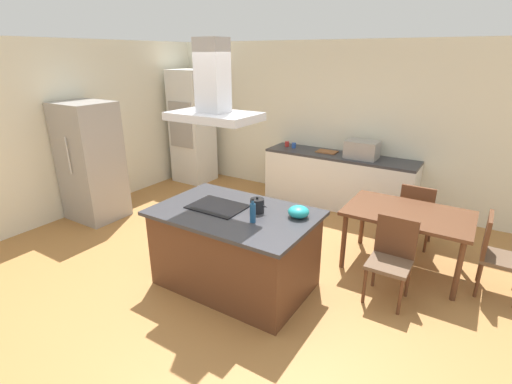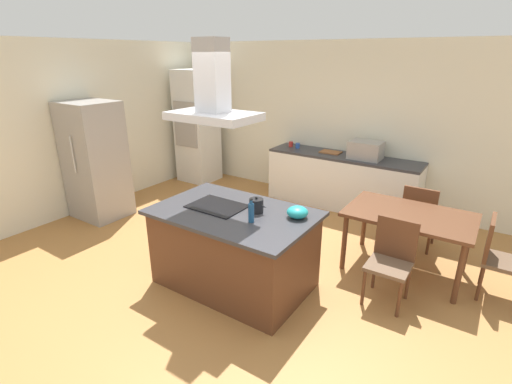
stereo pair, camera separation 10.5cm
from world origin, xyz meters
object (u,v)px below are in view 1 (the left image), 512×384
(mixing_bowl, at_px, (299,212))
(wall_oven_stack, at_px, (192,127))
(cutting_board, at_px, (327,152))
(coffee_mug_blue, at_px, (294,145))
(chair_facing_island, at_px, (392,254))
(chair_at_right_end, at_px, (495,251))
(olive_oil_bottle, at_px, (253,212))
(cooktop, at_px, (218,207))
(chair_facing_back_wall, at_px, (417,212))
(range_hood, at_px, (213,95))
(tea_kettle, at_px, (257,205))
(countertop_microwave, at_px, (362,149))
(dining_table, at_px, (408,218))
(refrigerator, at_px, (91,162))
(coffee_mug_red, at_px, (287,144))

(mixing_bowl, distance_m, wall_oven_stack, 4.29)
(cutting_board, bearing_deg, coffee_mug_blue, -178.20)
(coffee_mug_blue, height_order, chair_facing_island, coffee_mug_blue)
(chair_at_right_end, bearing_deg, olive_oil_bottle, -145.18)
(cooktop, xyz_separation_m, chair_facing_back_wall, (1.75, 2.03, -0.40))
(cooktop, xyz_separation_m, range_hood, (0.00, 0.00, 1.20))
(tea_kettle, height_order, range_hood, range_hood)
(countertop_microwave, height_order, wall_oven_stack, wall_oven_stack)
(dining_table, bearing_deg, refrigerator, -167.63)
(cutting_board, bearing_deg, chair_facing_island, -53.28)
(olive_oil_bottle, xyz_separation_m, mixing_bowl, (0.33, 0.35, -0.04))
(range_hood, bearing_deg, refrigerator, 172.29)
(cooktop, xyz_separation_m, refrigerator, (-2.76, 0.37, 0.00))
(chair_facing_back_wall, distance_m, range_hood, 3.12)
(mixing_bowl, distance_m, range_hood, 1.45)
(cooktop, bearing_deg, countertop_microwave, 76.43)
(olive_oil_bottle, distance_m, mixing_bowl, 0.49)
(cutting_board, bearing_deg, coffee_mug_red, 179.19)
(cutting_board, distance_m, dining_table, 2.30)
(mixing_bowl, height_order, coffee_mug_blue, mixing_bowl)
(countertop_microwave, height_order, range_hood, range_hood)
(chair_facing_back_wall, bearing_deg, coffee_mug_red, 159.46)
(mixing_bowl, distance_m, coffee_mug_blue, 3.03)
(cutting_board, xyz_separation_m, dining_table, (1.67, -1.57, -0.24))
(wall_oven_stack, relative_size, chair_facing_back_wall, 2.47)
(refrigerator, xyz_separation_m, chair_facing_back_wall, (4.51, 1.65, -0.40))
(cooktop, relative_size, coffee_mug_red, 6.67)
(wall_oven_stack, height_order, refrigerator, wall_oven_stack)
(cooktop, bearing_deg, coffee_mug_red, 103.23)
(chair_at_right_end, height_order, chair_facing_island, same)
(tea_kettle, height_order, coffee_mug_blue, tea_kettle)
(countertop_microwave, relative_size, wall_oven_stack, 0.23)
(cooktop, height_order, refrigerator, refrigerator)
(coffee_mug_blue, distance_m, chair_facing_island, 3.21)
(wall_oven_stack, xyz_separation_m, chair_facing_island, (4.43, -1.95, -0.59))
(dining_table, height_order, chair_at_right_end, chair_at_right_end)
(mixing_bowl, distance_m, countertop_microwave, 2.66)
(cooktop, distance_m, chair_facing_island, 1.92)
(mixing_bowl, xyz_separation_m, refrigerator, (-3.63, 0.14, -0.05))
(coffee_mug_blue, height_order, range_hood, range_hood)
(wall_oven_stack, bearing_deg, cutting_board, 5.87)
(coffee_mug_blue, distance_m, dining_table, 2.78)
(chair_at_right_end, bearing_deg, tea_kettle, -150.76)
(coffee_mug_red, bearing_deg, cooktop, -76.77)
(cooktop, height_order, range_hood, range_hood)
(chair_facing_back_wall, bearing_deg, olive_oil_bottle, -119.48)
(coffee_mug_blue, height_order, refrigerator, refrigerator)
(olive_oil_bottle, height_order, dining_table, olive_oil_bottle)
(refrigerator, bearing_deg, tea_kettle, -4.57)
(cutting_board, distance_m, chair_facing_back_wall, 1.94)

